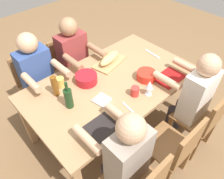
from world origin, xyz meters
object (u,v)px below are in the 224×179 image
Objects in this scene: chair_far_left at (203,119)px; napkin_stack at (102,100)px; diner_far_right at (124,156)px; cup_near_right at (61,82)px; beer_bottle at (55,86)px; bread_loaf at (109,58)px; diner_far_left at (193,95)px; dining_table at (112,87)px; diner_near_center at (75,58)px; wine_bottle at (68,98)px; diner_near_right at (39,76)px; cup_far_center at (135,91)px; wine_glass at (150,85)px; chair_far_center at (175,148)px; serving_bowl_greens at (86,78)px; chair_near_right at (35,82)px; chair_near_center at (69,65)px; serving_bowl_pasta at (146,75)px; cutting_board at (109,62)px.

chair_far_left is 6.07× the size of napkin_stack.
cup_near_right is (-0.07, -0.97, 0.10)m from diner_far_right.
bread_loaf is at bearing -177.76° from beer_bottle.
diner_far_left is at bearing 133.31° from cup_near_right.
dining_table is 0.67m from diner_near_center.
bread_loaf is 1.10× the size of wine_bottle.
diner_near_right is (0.98, -1.33, 0.00)m from diner_far_left.
wine_glass is at bearing 141.27° from cup_far_center.
beer_bottle is (0.03, -0.90, 0.15)m from diner_far_right.
diner_far_right is 0.57m from chair_far_center.
diner_near_center is at bearing -111.77° from serving_bowl_greens.
diner_far_left reaches higher than serving_bowl_greens.
bread_loaf is (-0.20, -0.26, 0.14)m from dining_table.
cup_near_right is (-0.07, 0.55, 0.31)m from chair_near_right.
cup_near_right is at bearing -50.62° from wine_glass.
wine_glass is at bearing 137.22° from beer_bottle.
chair_near_right is 1.00× the size of chair_far_center.
diner_near_center is 0.70m from beer_bottle.
chair_near_right is 2.93× the size of wine_bottle.
chair_far_left is 1.82m from diner_near_right.
chair_far_left is at bearing 104.61° from bread_loaf.
chair_near_center is (-0.49, -0.18, -0.21)m from diner_near_right.
serving_bowl_pasta is (-0.79, 1.06, 0.31)m from chair_near_right.
wine_glass is 0.47m from napkin_stack.
cutting_board is 4.20× the size of cup_far_center.
chair_near_right is at bearing 0.00° from chair_near_center.
wine_bottle is (0.02, 0.83, 0.37)m from chair_near_right.
napkin_stack is at bearing -28.24° from cup_far_center.
napkin_stack is (-0.23, 0.99, 0.27)m from chair_near_right.
wine_bottle is 1.32× the size of beer_bottle.
wine_bottle is (0.02, 0.65, 0.15)m from diner_near_right.
dining_table is 4.48× the size of cutting_board.
serving_bowl_greens is 1.61× the size of napkin_stack.
serving_bowl_greens is 0.41m from cutting_board.
chair_near_center is (0.49, -1.70, 0.00)m from chair_far_left.
chair_near_center and bread_loaf have the same top height.
chair_far_left reaches higher than napkin_stack.
diner_far_right is 1.00× the size of diner_far_left.
chair_near_right is at bearing -90.00° from diner_near_right.
serving_bowl_greens is 2.36× the size of cup_far_center.
diner_near_center is at bearing -128.56° from wine_bottle.
cutting_board is (0.29, -1.11, 0.27)m from chair_far_left.
serving_bowl_pasta is at bearing 144.89° from dining_table.
chair_far_left is at bearing 123.76° from serving_bowl_greens.
beer_bottle is 0.76m from cup_far_center.
dining_table is 2.11× the size of chair_near_right.
wine_bottle reaches higher than chair_far_center.
chair_near_center is at bearing -127.91° from cup_near_right.
wine_bottle reaches higher than chair_near_center.
diner_near_right is 0.46m from beer_bottle.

